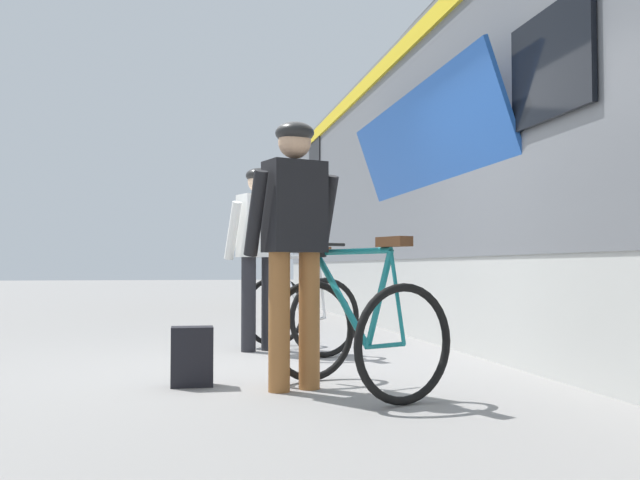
{
  "coord_description": "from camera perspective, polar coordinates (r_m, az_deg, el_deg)",
  "views": [
    {
      "loc": [
        -0.81,
        -5.61,
        0.8
      ],
      "look_at": [
        0.41,
        0.67,
        1.05
      ],
      "focal_mm": 39.68,
      "sensor_mm": 36.0,
      "label": 1
    }
  ],
  "objects": [
    {
      "name": "ground_plane",
      "position": [
        5.73,
        -2.81,
        -10.26
      ],
      "size": [
        80.0,
        80.0,
        0.0
      ],
      "primitive_type": "plane",
      "color": "gray"
    },
    {
      "name": "bicycle_far_white",
      "position": [
        6.75,
        -1.74,
        -5.62
      ],
      "size": [
        1.01,
        1.24,
        0.99
      ],
      "color": "black",
      "rests_on": "ground"
    },
    {
      "name": "train_car",
      "position": [
        8.26,
        18.79,
        6.0
      ],
      "size": [
        3.31,
        19.02,
        3.88
      ],
      "color": "slate",
      "rests_on": "ground"
    },
    {
      "name": "cyclist_near_in_dark",
      "position": [
        4.65,
        -2.08,
        0.89
      ],
      "size": [
        0.66,
        0.43,
        1.76
      ],
      "color": "#935B2D",
      "rests_on": "ground"
    },
    {
      "name": "cyclist_far_in_white",
      "position": [
        6.84,
        -4.96,
        -0.1
      ],
      "size": [
        0.66,
        0.48,
        1.76
      ],
      "color": "#232328",
      "rests_on": "ground"
    },
    {
      "name": "bicycle_near_teal",
      "position": [
        4.59,
        2.79,
        -7.22
      ],
      "size": [
        1.05,
        1.25,
        0.99
      ],
      "color": "black",
      "rests_on": "ground"
    },
    {
      "name": "backpack_on_platform",
      "position": [
        4.91,
        -10.28,
        -9.22
      ],
      "size": [
        0.28,
        0.18,
        0.4
      ],
      "primitive_type": "cube",
      "rotation": [
        0.0,
        0.0,
        -0.01
      ],
      "color": "black",
      "rests_on": "ground"
    }
  ]
}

